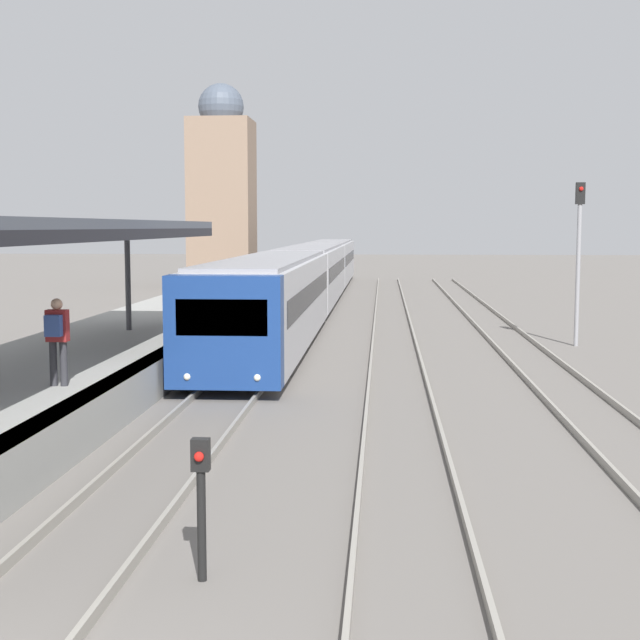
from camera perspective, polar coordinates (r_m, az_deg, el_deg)
person_on_platform at (r=17.46m, az=-16.49°, el=-0.89°), size 0.40×0.40×1.66m
train_near at (r=44.34m, az=-0.58°, el=3.05°), size 2.66×49.32×2.95m
signal_post_near at (r=10.07m, az=-7.62°, el=-10.87°), size 0.20×0.21×1.61m
signal_mast_far at (r=30.31m, az=16.23°, el=4.66°), size 0.28×0.29×5.35m
distant_domed_building at (r=58.81m, az=-6.29°, el=8.18°), size 4.00×4.00×13.08m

